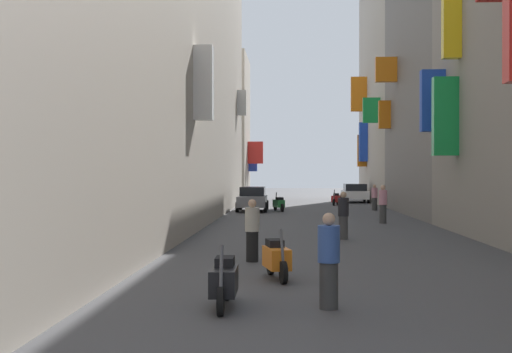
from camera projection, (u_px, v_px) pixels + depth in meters
name	position (u px, v px, depth m)	size (l,w,h in m)	color
ground_plane	(319.00, 221.00, 32.81)	(140.00, 140.00, 0.00)	#424244
building_left_near	(126.00, 32.00, 27.46)	(7.34, 48.61, 16.00)	#B2A899
building_left_mid_c	(213.00, 128.00, 59.04)	(7.33, 8.19, 12.34)	#B2A899
building_right_mid_c	(458.00, 41.00, 37.99)	(7.27, 15.06, 19.37)	slate
building_right_far	(408.00, 70.00, 53.92)	(7.30, 16.85, 20.91)	#B2A899
parked_car_grey	(253.00, 198.00, 41.33)	(1.83, 4.42, 1.47)	slate
parked_car_white	(355.00, 193.00, 53.37)	(2.02, 4.45, 1.46)	white
scooter_green	(279.00, 204.00, 41.15)	(0.77, 1.91, 1.13)	#287F3D
scooter_red	(336.00, 199.00, 48.66)	(0.72, 1.91, 1.13)	red
scooter_orange	(276.00, 258.00, 14.91)	(0.67, 1.80, 1.13)	orange
scooter_black	(224.00, 281.00, 11.77)	(0.46, 1.87, 1.13)	black
pedestrian_crossing	(375.00, 197.00, 42.07)	(0.39, 0.39, 1.61)	#383838
pedestrian_near_left	(343.00, 216.00, 23.81)	(0.52, 0.52, 1.66)	#3F3F3F
pedestrian_near_right	(252.00, 231.00, 17.81)	(0.51, 0.51, 1.64)	black
pedestrian_mid_street	(329.00, 261.00, 11.63)	(0.50, 0.50, 1.64)	#353535
pedestrian_far_away	(383.00, 204.00, 31.31)	(0.43, 0.43, 1.76)	#3F3F3F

